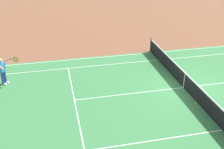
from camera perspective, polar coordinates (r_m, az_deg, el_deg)
ground_plane at (r=17.24m, az=14.13°, el=-2.55°), size 60.00×60.00×0.00m
court_slab at (r=17.24m, az=14.13°, el=-2.55°), size 24.20×11.40×0.00m
court_line_markings at (r=17.23m, az=14.13°, el=-2.54°), size 23.85×11.05×0.01m
tennis_net at (r=17.01m, az=14.31°, el=-1.10°), size 0.10×11.70×1.08m
tennis_player_near at (r=17.90m, az=-21.03°, el=0.88°), size 1.19×0.75×1.70m
tennis_ball at (r=15.80m, az=16.47°, el=-5.61°), size 0.07×0.07×0.07m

